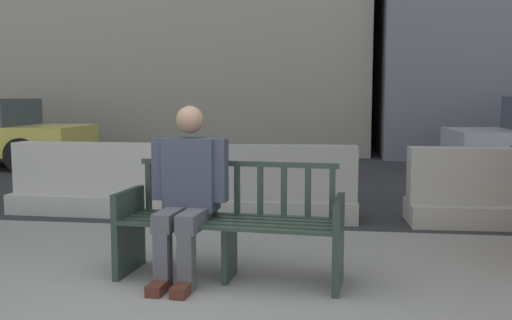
% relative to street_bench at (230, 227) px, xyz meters
% --- Properties ---
extents(street_asphalt, '(120.00, 12.00, 0.01)m').
position_rel_street_bench_xyz_m(street_asphalt, '(-0.22, 7.69, -0.39)').
color(street_asphalt, '#28282B').
rests_on(street_asphalt, ground).
extents(street_bench, '(1.73, 0.66, 0.88)m').
position_rel_street_bench_xyz_m(street_bench, '(0.00, 0.00, 0.00)').
color(street_bench, '#28382D').
rests_on(street_bench, ground).
extents(seated_person, '(0.59, 0.75, 1.31)m').
position_rel_street_bench_xyz_m(seated_person, '(-0.32, -0.03, 0.29)').
color(seated_person, '#383D4C').
rests_on(seated_person, ground).
extents(jersey_barrier_centre, '(2.02, 0.75, 0.84)m').
position_rel_street_bench_xyz_m(jersey_barrier_centre, '(0.04, 2.20, -0.06)').
color(jersey_barrier_centre, gray).
rests_on(jersey_barrier_centre, ground).
extents(jersey_barrier_left, '(2.02, 0.75, 0.84)m').
position_rel_street_bench_xyz_m(jersey_barrier_left, '(-2.04, 2.25, -0.06)').
color(jersey_barrier_left, '#ADA89E').
rests_on(jersey_barrier_left, ground).
extents(jersey_barrier_right, '(2.02, 0.75, 0.84)m').
position_rel_street_bench_xyz_m(jersey_barrier_right, '(2.59, 2.19, -0.06)').
color(jersey_barrier_right, '#9E998E').
rests_on(jersey_barrier_right, ground).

